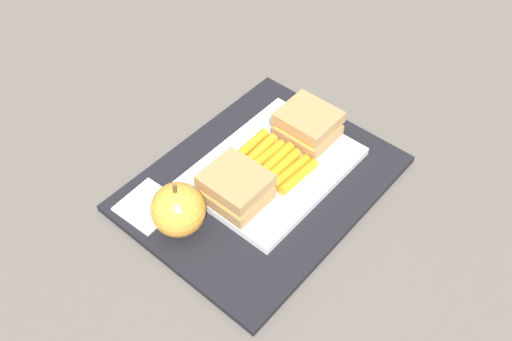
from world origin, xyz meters
The scene contains 8 objects.
ground_plane centered at (0.00, 0.00, 0.00)m, with size 2.40×2.40×0.00m, color #56514C.
lunchbag_mat centered at (0.00, 0.00, 0.01)m, with size 0.36×0.28×0.01m, color black.
food_tray centered at (-0.03, 0.00, 0.02)m, with size 0.23×0.17×0.01m, color white.
sandwich_half_left centered at (-0.10, 0.00, 0.04)m, with size 0.07×0.08×0.04m.
sandwich_half_right centered at (0.05, 0.00, 0.04)m, with size 0.07×0.08×0.04m.
carrot_sticks_bundle centered at (-0.02, 0.00, 0.03)m, with size 0.08×0.10×0.02m.
apple centered at (0.13, -0.03, 0.05)m, with size 0.07×0.07×0.08m.
paper_napkin centered at (0.14, -0.09, 0.01)m, with size 0.07×0.07×0.00m, color white.
Camera 1 is at (0.40, 0.33, 0.61)m, focal length 39.61 mm.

